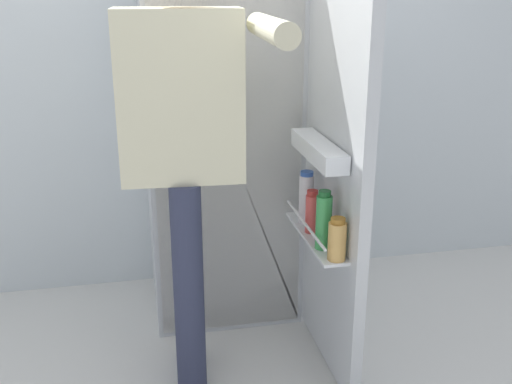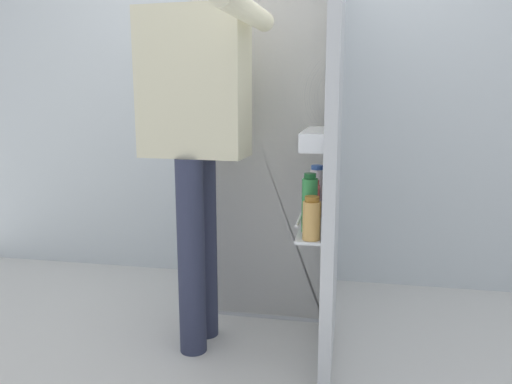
{
  "view_description": "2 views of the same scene",
  "coord_description": "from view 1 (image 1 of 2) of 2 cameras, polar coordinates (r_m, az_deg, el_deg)",
  "views": [
    {
      "loc": [
        -0.41,
        -2.25,
        1.57
      ],
      "look_at": [
        0.05,
        -0.1,
        0.81
      ],
      "focal_mm": 42.43,
      "sensor_mm": 36.0,
      "label": 1
    },
    {
      "loc": [
        0.44,
        -2.11,
        1.13
      ],
      "look_at": [
        0.05,
        -0.08,
        0.73
      ],
      "focal_mm": 34.67,
      "sensor_mm": 36.0,
      "label": 2
    }
  ],
  "objects": [
    {
      "name": "kitchen_wall",
      "position": [
        3.21,
        -4.61,
        12.79
      ],
      "size": [
        4.4,
        0.1,
        2.45
      ],
      "primitive_type": "cube",
      "color": "silver",
      "rests_on": "ground_plane"
    },
    {
      "name": "person",
      "position": [
        2.26,
        -6.76,
        5.93
      ],
      "size": [
        0.57,
        0.8,
        1.75
      ],
      "color": "#2D334C",
      "rests_on": "ground_plane"
    },
    {
      "name": "refrigerator",
      "position": [
        2.87,
        -2.86,
        5.61
      ],
      "size": [
        0.74,
        1.29,
        1.82
      ],
      "color": "silver",
      "rests_on": "ground_plane"
    },
    {
      "name": "ground_plane",
      "position": [
        2.78,
        -1.38,
        -15.5
      ],
      "size": [
        6.23,
        6.23,
        0.0
      ],
      "primitive_type": "plane",
      "color": "silver"
    }
  ]
}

